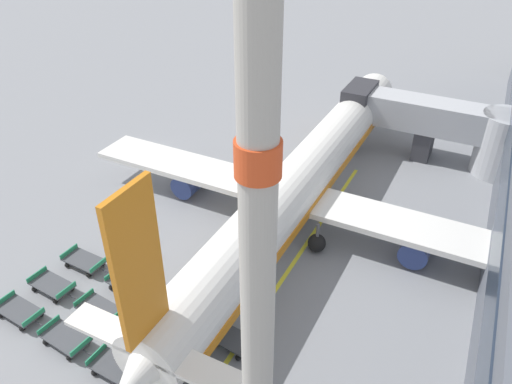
{
  "coord_description": "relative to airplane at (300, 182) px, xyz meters",
  "views": [
    {
      "loc": [
        27.13,
        -33.48,
        23.24
      ],
      "look_at": [
        13.47,
        -4.81,
        2.54
      ],
      "focal_mm": 35.0,
      "sensor_mm": 36.0,
      "label": 1
    }
  ],
  "objects": [
    {
      "name": "jet_bridge",
      "position": [
        8.97,
        14.15,
        0.39
      ],
      "size": [
        16.81,
        4.94,
        5.93
      ],
      "color": "#B2B5BA",
      "rests_on": "ground_plane"
    },
    {
      "name": "ground_plane",
      "position": [
        -16.32,
        2.99,
        -3.14
      ],
      "size": [
        500.0,
        500.0,
        0.0
      ],
      "primitive_type": "plane",
      "color": "gray"
    },
    {
      "name": "baggage_dolly_row_mid_a_col_b",
      "position": [
        -7.15,
        -15.04,
        -2.67
      ],
      "size": [
        3.67,
        1.94,
        0.92
      ],
      "color": "#424449",
      "rests_on": "ground_plane"
    },
    {
      "name": "baggage_dolly_row_near_col_c",
      "position": [
        -3.54,
        -18.02,
        -2.67
      ],
      "size": [
        3.65,
        1.82,
        0.92
      ],
      "color": "#424449",
      "rests_on": "ground_plane"
    },
    {
      "name": "baggage_dolly_row_near_col_a",
      "position": [
        -11.53,
        -17.26,
        -2.67
      ],
      "size": [
        3.67,
        1.89,
        0.92
      ],
      "color": "#424449",
      "rests_on": "ground_plane"
    },
    {
      "name": "baggage_dolly_row_mid_b_col_a",
      "position": [
        -11.16,
        -11.94,
        -2.67
      ],
      "size": [
        3.65,
        1.82,
        0.92
      ],
      "color": "#424449",
      "rests_on": "ground_plane"
    },
    {
      "name": "baggage_dolly_row_mid_a_col_a",
      "position": [
        -11.4,
        -14.69,
        -2.67
      ],
      "size": [
        3.66,
        1.88,
        0.92
      ],
      "color": "#424449",
      "rests_on": "ground_plane"
    },
    {
      "name": "airplane",
      "position": [
        0.0,
        0.0,
        0.0
      ],
      "size": [
        35.42,
        43.48,
        13.05
      ],
      "color": "white",
      "rests_on": "ground_plane"
    },
    {
      "name": "baggage_dolly_row_mid_a_col_d",
      "position": [
        0.87,
        -16.06,
        -2.67
      ],
      "size": [
        3.69,
        2.06,
        0.92
      ],
      "color": "#424449",
      "rests_on": "ground_plane"
    },
    {
      "name": "baggage_dolly_row_mid_b_col_d",
      "position": [
        1.1,
        -13.58,
        -2.67
      ],
      "size": [
        3.67,
        1.91,
        0.92
      ],
      "color": "#424449",
      "rests_on": "ground_plane"
    },
    {
      "name": "baggage_dolly_row_mid_a_col_c",
      "position": [
        -3.23,
        -15.73,
        -2.67
      ],
      "size": [
        3.68,
        1.98,
        0.92
      ],
      "color": "#424449",
      "rests_on": "ground_plane"
    },
    {
      "name": "stand_guidance_stripe",
      "position": [
        1.66,
        -9.2,
        -3.14
      ],
      "size": [
        1.35,
        36.42,
        0.01
      ],
      "color": "yellow",
      "rests_on": "ground_plane"
    },
    {
      "name": "baggage_dolly_row_mid_b_col_b",
      "position": [
        -6.93,
        -12.47,
        -2.67
      ],
      "size": [
        3.68,
        2.01,
        0.92
      ],
      "color": "#424449",
      "rests_on": "ground_plane"
    },
    {
      "name": "baggage_dolly_row_mid_b_col_c",
      "position": [
        -2.93,
        -12.93,
        -2.67
      ],
      "size": [
        3.65,
        1.85,
        0.92
      ],
      "color": "#424449",
      "rests_on": "ground_plane"
    },
    {
      "name": "baggage_dolly_row_near_col_b",
      "position": [
        -7.47,
        -17.65,
        -2.67
      ],
      "size": [
        3.67,
        1.92,
        0.92
      ],
      "color": "#424449",
      "rests_on": "ground_plane"
    }
  ]
}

